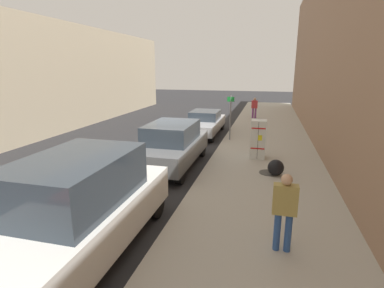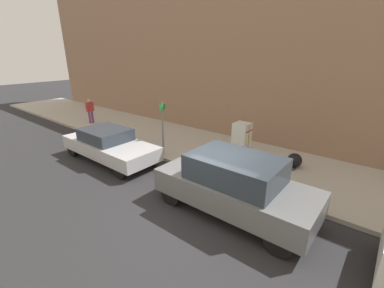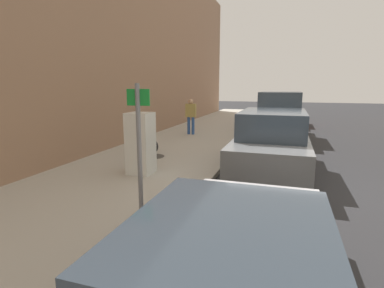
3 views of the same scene
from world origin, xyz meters
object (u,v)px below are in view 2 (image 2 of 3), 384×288
object	(u,v)px
pedestrian_standing_near	(90,110)
trash_bag	(294,160)
street_sign_post	(163,126)
parked_sedan_silver	(109,144)
discarded_refrigerator	(241,142)
parked_suv_gray	(234,184)

from	to	relation	value
pedestrian_standing_near	trash_bag	bearing A→B (deg)	158.25
street_sign_post	parked_sedan_silver	bearing A→B (deg)	-42.77
discarded_refrigerator	trash_bag	world-z (taller)	discarded_refrigerator
parked_suv_gray	pedestrian_standing_near	bearing A→B (deg)	-102.14
street_sign_post	pedestrian_standing_near	xyz separation A→B (m)	(-0.87, -7.36, -0.44)
parked_sedan_silver	parked_suv_gray	xyz separation A→B (m)	(0.00, 6.12, 0.20)
discarded_refrigerator	trash_bag	xyz separation A→B (m)	(-0.71, 1.99, -0.52)
discarded_refrigerator	pedestrian_standing_near	bearing A→B (deg)	-86.22
discarded_refrigerator	trash_bag	distance (m)	2.18
trash_bag	parked_suv_gray	bearing A→B (deg)	-6.18
parked_sedan_silver	parked_suv_gray	world-z (taller)	parked_suv_gray
discarded_refrigerator	trash_bag	size ratio (longest dim) A/B	2.84
street_sign_post	discarded_refrigerator	bearing A→B (deg)	117.48
parked_sedan_silver	pedestrian_standing_near	bearing A→B (deg)	-113.86
parked_suv_gray	street_sign_post	bearing A→B (deg)	-110.42
street_sign_post	pedestrian_standing_near	size ratio (longest dim) A/B	1.52
trash_bag	parked_suv_gray	xyz separation A→B (m)	(3.95, -0.43, 0.48)
pedestrian_standing_near	parked_sedan_silver	distance (m)	6.34
street_sign_post	trash_bag	world-z (taller)	street_sign_post
street_sign_post	pedestrian_standing_near	distance (m)	7.42
pedestrian_standing_near	parked_suv_gray	size ratio (longest dim) A/B	0.33
trash_bag	pedestrian_standing_near	distance (m)	12.42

